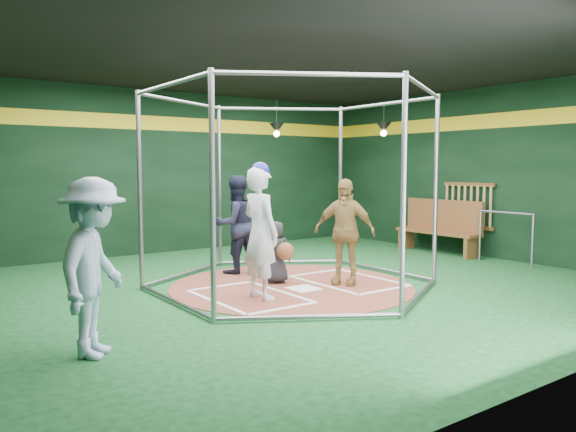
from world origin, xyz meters
TOP-DOWN VIEW (x-y plane):
  - room_shell at (0.00, 0.01)m, footprint 10.10×9.10m
  - clay_disc at (0.00, 0.00)m, footprint 3.80×3.80m
  - home_plate at (0.00, -0.30)m, footprint 0.43×0.43m
  - batter_box_left at (-0.95, -0.25)m, footprint 1.17×1.77m
  - batter_box_right at (0.95, -0.25)m, footprint 1.17×1.77m
  - batting_cage at (-0.00, -0.00)m, footprint 4.05×4.67m
  - bat_rack at (4.93, 0.40)m, footprint 0.07×1.25m
  - pendant_lamp_near at (2.20, 3.60)m, footprint 0.34×0.34m
  - pendant_lamp_far at (4.00, 2.00)m, footprint 0.34×0.34m
  - batter_figure at (-0.86, -0.43)m, footprint 0.48×0.70m
  - visitor_leopard at (0.76, -0.37)m, footprint 0.88×1.04m
  - catcher_figure at (-0.07, 0.29)m, footprint 0.57×0.64m
  - umpire at (-0.16, 1.45)m, footprint 0.84×0.66m
  - bystander_blue at (-3.48, -1.48)m, footprint 1.22×1.30m
  - dugout_bench at (4.64, 0.88)m, footprint 0.46×1.99m
  - steel_railing at (4.55, -0.74)m, footprint 0.05×1.18m

SIDE VIEW (x-z plane):
  - clay_disc at x=0.00m, z-range 0.00..0.01m
  - batter_box_left at x=-0.95m, z-range 0.01..0.02m
  - batter_box_right at x=0.95m, z-range 0.01..0.02m
  - home_plate at x=0.00m, z-range 0.01..0.02m
  - catcher_figure at x=-0.07m, z-range 0.02..1.01m
  - dugout_bench at x=4.64m, z-range 0.01..1.17m
  - steel_railing at x=4.55m, z-range 0.17..1.19m
  - visitor_leopard at x=0.76m, z-range 0.01..1.68m
  - umpire at x=-0.16m, z-range 0.01..1.72m
  - bystander_blue at x=-3.48m, z-range 0.00..1.77m
  - batter_figure at x=-0.86m, z-range 0.00..1.93m
  - bat_rack at x=4.93m, z-range 0.56..1.54m
  - batting_cage at x=0.00m, z-range 0.00..3.00m
  - room_shell at x=0.00m, z-range -0.01..3.52m
  - pendant_lamp_near at x=2.20m, z-range 2.29..3.19m
  - pendant_lamp_far at x=4.00m, z-range 2.29..3.19m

